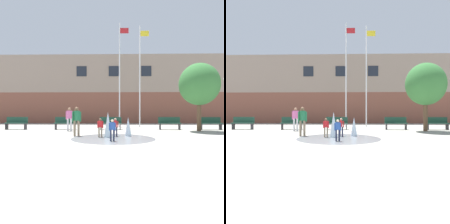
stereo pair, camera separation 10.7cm
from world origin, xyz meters
TOP-DOWN VIEW (x-y plane):
  - ground_plane at (0.00, 0.00)m, footprint 100.00×100.00m
  - library_building at (0.00, 19.82)m, footprint 36.00×6.05m
  - splash_fountain at (0.26, 4.50)m, footprint 4.17×4.17m
  - park_bench_far_left at (-7.08, 9.12)m, footprint 1.60×0.44m
  - park_bench_left_of_flagpoles at (-3.43, 9.11)m, footprint 1.60×0.44m
  - park_bench_under_left_flagpole at (-0.12, 9.14)m, footprint 1.60×0.44m
  - park_bench_center at (4.19, 9.23)m, footprint 1.60×0.44m
  - park_bench_far_right at (7.14, 9.21)m, footprint 1.60×0.44m
  - child_with_pink_shirt at (0.15, 3.07)m, footprint 0.31×0.15m
  - adult_near_bench at (-2.92, 8.09)m, footprint 0.50×0.37m
  - child_running at (-0.51, 4.47)m, footprint 0.31×0.17m
  - child_in_fountain at (0.27, 4.87)m, footprint 0.31×0.22m
  - teen_by_trashcan at (-1.87, 5.15)m, footprint 0.50×0.39m
  - flagpole_left at (0.59, 11.40)m, footprint 0.80×0.10m
  - flagpole_right at (2.28, 11.40)m, footprint 0.80×0.10m
  - street_tree_near_building at (5.89, 8.04)m, footprint 2.67×2.67m

SIDE VIEW (x-z plane):
  - ground_plane at x=0.00m, z-range 0.00..0.00m
  - splash_fountain at x=0.26m, z-range -0.22..1.10m
  - park_bench_far_left at x=-7.08m, z-range 0.02..0.93m
  - park_bench_left_of_flagpoles at x=-3.43m, z-range 0.02..0.93m
  - park_bench_under_left_flagpole at x=-0.12m, z-range 0.02..0.93m
  - park_bench_center at x=4.19m, z-range 0.02..0.93m
  - park_bench_far_right at x=7.14m, z-range 0.02..0.93m
  - child_with_pink_shirt at x=0.15m, z-range 0.09..1.07m
  - child_running at x=-0.51m, z-range 0.09..1.07m
  - child_in_fountain at x=0.27m, z-range 0.09..1.07m
  - adult_near_bench at x=-2.92m, z-range 0.14..1.73m
  - teen_by_trashcan at x=-1.87m, z-range 0.14..1.73m
  - street_tree_near_building at x=5.89m, z-range 0.86..5.44m
  - library_building at x=0.00m, z-range 0.00..7.51m
  - flagpole_right at x=2.28m, z-range 0.25..8.67m
  - flagpole_left at x=0.59m, z-range 0.25..8.92m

